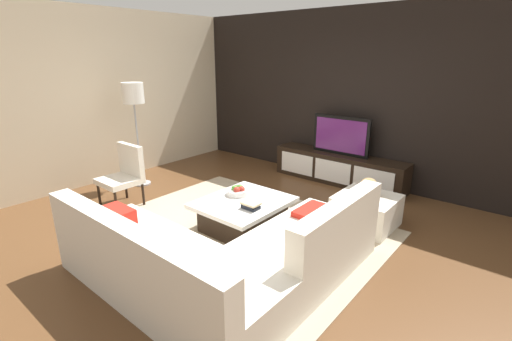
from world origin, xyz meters
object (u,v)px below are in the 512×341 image
Objects in this scene: media_console at (338,168)px; sectional_couch at (222,258)px; coffee_table at (243,214)px; floor_lamp at (133,99)px; decorative_ball at (369,187)px; ottoman at (366,211)px; accent_chair_near at (125,172)px; television at (341,135)px; fruit_bowl at (238,191)px; book_stack at (251,205)px.

media_console is 0.96× the size of sectional_couch.
sectional_couch is at bearing -58.23° from coffee_table.
floor_lamp is 3.75m from decorative_ball.
ottoman is at bearing 14.75° from floor_lamp.
coffee_table is at bearing -136.94° from ottoman.
coffee_table is at bearing -136.94° from decorative_ball.
sectional_couch is 2.71× the size of accent_chair_near.
television is 3.36m from sectional_couch.
coffee_table is at bearing -29.02° from fruit_bowl.
sectional_couch is 11.33× the size of book_stack.
television is 1.40× the size of ottoman.
media_console is 2.43m from book_stack.
television is 2.38m from coffee_table.
fruit_bowl reaches higher than book_stack.
sectional_couch is 8.42× the size of fruit_bowl.
fruit_bowl is (-1.31, -0.96, 0.23)m from ottoman.
television is 3.36m from floor_lamp.
floor_lamp is 3.84m from ottoman.
media_console is 3.39m from accent_chair_near.
accent_chair_near is 3.33m from decorative_ball.
book_stack is at bearing 16.24° from accent_chair_near.
decorative_ball is at bearing 33.76° from accent_chair_near.
coffee_table is 1.54× the size of ottoman.
floor_lamp is at bearing 139.39° from accent_chair_near.
television is at bearing 92.91° from book_stack.
television is 1.13× the size of accent_chair_near.
media_console is at bearing 98.78° from sectional_couch.
ottoman is 2.50× the size of fruit_bowl.
fruit_bowl is (-0.28, -2.20, 0.18)m from media_console.
book_stack is (2.04, 0.36, -0.07)m from accent_chair_near.
sectional_couch is at bearing -104.45° from ottoman.
television is 2.45m from book_stack.
coffee_table is at bearing 21.11° from accent_chair_near.
media_console is at bearing -90.00° from television.
fruit_bowl reaches higher than ottoman.
television is 4.71× the size of book_stack.
sectional_couch is 2.48m from accent_chair_near.
floor_lamp is 5.95× the size of fruit_bowl.
sectional_couch is (0.51, -3.27, 0.03)m from media_console.
book_stack is (0.22, -0.12, 0.22)m from coffee_table.
decorative_ball is 1.14× the size of book_stack.
accent_chair_near is (-1.92, -2.78, -0.33)m from television.
fruit_bowl is at bearing -97.19° from media_console.
floor_lamp is (-2.50, -2.17, 1.16)m from media_console.
floor_lamp is 2.42m from fruit_bowl.
coffee_table is at bearing 151.22° from book_stack.
coffee_table is at bearing -92.49° from media_console.
sectional_couch is at bearing -81.22° from media_console.
sectional_couch reaches higher than decorative_ball.
book_stack is (2.62, -0.25, -0.99)m from floor_lamp.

